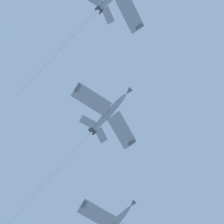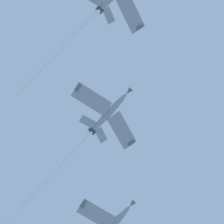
% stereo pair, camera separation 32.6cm
% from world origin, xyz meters
% --- Properties ---
extents(jet_second, '(33.93, 19.45, 19.99)m').
position_xyz_m(jet_second, '(5.86, -4.21, 99.00)').
color(jet_second, gray).
extents(jet_third, '(39.22, 19.46, 22.46)m').
position_xyz_m(jet_third, '(27.30, -17.14, 91.06)').
color(jet_third, gray).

